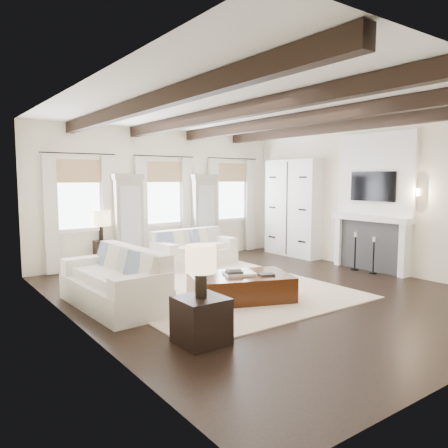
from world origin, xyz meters
TOP-DOWN VIEW (x-y plane):
  - ground at (0.00, 0.00)m, footprint 7.50×7.50m
  - room_shell at (0.75, 0.90)m, footprint 6.54×7.54m
  - area_rug at (-0.52, 0.73)m, footprint 3.85×4.52m
  - sofa_back at (0.28, 2.79)m, footprint 2.00×1.03m
  - sofa_left at (-2.44, 0.69)m, footprint 1.08×2.19m
  - ottoman at (-0.64, -0.17)m, footprint 1.89×1.53m
  - tray at (-0.65, -0.16)m, footprint 0.60×0.53m
  - book_lower at (-0.77, -0.17)m, footprint 0.31×0.28m
  - book_upper at (-0.73, -0.10)m, footprint 0.27×0.24m
  - book_loose at (-0.33, -0.47)m, footprint 0.29×0.25m
  - side_table_front at (-2.22, -1.40)m, footprint 0.57×0.57m
  - lamp_front at (-2.22, -1.40)m, footprint 0.38×0.38m
  - side_table_back at (-1.56, 3.68)m, footprint 0.43×0.43m
  - lamp_back at (-1.56, 3.68)m, footprint 0.39×0.39m
  - candlestick_near at (2.90, -0.24)m, footprint 0.16×0.16m
  - candlestick_far at (2.90, 0.23)m, footprint 0.17×0.17m

SIDE VIEW (x-z plane):
  - ground at x=0.00m, z-range 0.00..0.00m
  - area_rug at x=-0.52m, z-range 0.00..0.02m
  - ottoman at x=-0.64m, z-range 0.00..0.43m
  - side_table_front at x=-2.22m, z-range 0.00..0.57m
  - side_table_back at x=-1.56m, z-range 0.00..0.64m
  - candlestick_near at x=2.90m, z-range -0.07..0.72m
  - sofa_back at x=0.28m, z-range -0.07..0.75m
  - candlestick_far at x=2.90m, z-range -0.07..0.77m
  - sofa_left at x=-2.44m, z-range -0.09..0.83m
  - book_loose at x=-0.33m, z-range 0.43..0.46m
  - tray at x=-0.65m, z-range 0.43..0.47m
  - book_lower at x=-0.77m, z-range 0.47..0.51m
  - book_upper at x=-0.73m, z-range 0.51..0.54m
  - lamp_front at x=-2.22m, z-range 0.69..1.34m
  - lamp_back at x=-1.56m, z-range 0.76..1.43m
  - room_shell at x=0.75m, z-range 0.28..3.50m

